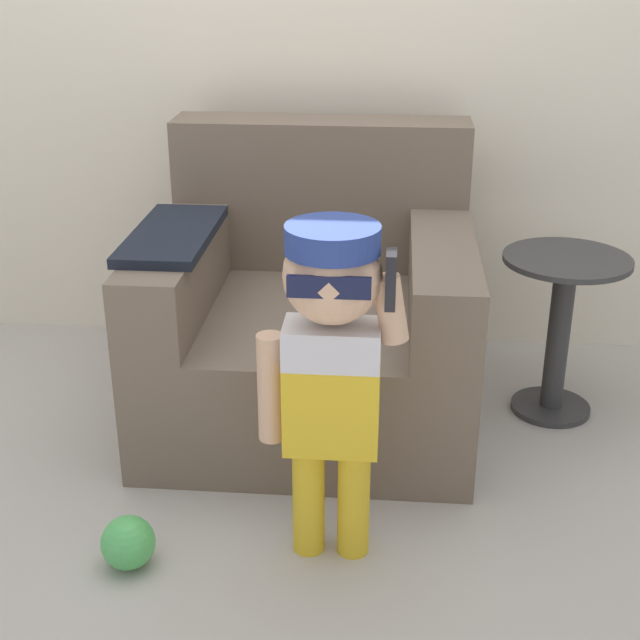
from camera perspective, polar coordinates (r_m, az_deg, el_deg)
ground_plane at (r=2.87m, az=-2.61°, el=-7.37°), size 10.00×10.00×0.00m
armchair at (r=2.92m, az=-0.50°, el=0.34°), size 1.02×0.99×0.90m
person_child at (r=2.09m, az=0.72°, el=-1.60°), size 0.36×0.27×0.88m
side_table at (r=2.97m, az=15.12°, el=-0.04°), size 0.40×0.40×0.54m
toy_ball at (r=2.35m, az=-12.19°, el=-13.75°), size 0.14×0.14×0.14m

